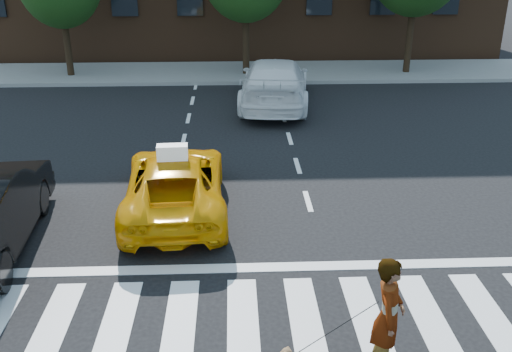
# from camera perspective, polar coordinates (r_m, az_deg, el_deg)

# --- Properties ---
(ground) EXTENTS (120.00, 120.00, 0.00)m
(ground) POSITION_cam_1_polar(r_m,az_deg,el_deg) (9.38, -1.32, -14.42)
(ground) COLOR black
(ground) RESTS_ON ground
(crosswalk) EXTENTS (13.00, 2.40, 0.01)m
(crosswalk) POSITION_cam_1_polar(r_m,az_deg,el_deg) (9.38, -1.32, -14.39)
(crosswalk) COLOR silver
(crosswalk) RESTS_ON ground
(stop_line) EXTENTS (12.00, 0.30, 0.01)m
(stop_line) POSITION_cam_1_polar(r_m,az_deg,el_deg) (10.69, -1.50, -9.17)
(stop_line) COLOR silver
(stop_line) RESTS_ON ground
(sidewalk_far) EXTENTS (30.00, 4.00, 0.15)m
(sidewalk_far) POSITION_cam_1_polar(r_m,az_deg,el_deg) (25.57, -2.16, 10.32)
(sidewalk_far) COLOR slate
(sidewalk_far) RESTS_ON ground
(taxi) EXTENTS (2.39, 4.75, 1.29)m
(taxi) POSITION_cam_1_polar(r_m,az_deg,el_deg) (12.68, -8.07, -0.72)
(taxi) COLOR orange
(taxi) RESTS_ON ground
(white_suv) EXTENTS (2.94, 5.98, 1.67)m
(white_suv) POSITION_cam_1_polar(r_m,az_deg,el_deg) (20.54, 1.88, 9.33)
(white_suv) COLOR white
(white_suv) RESTS_ON ground
(woman) EXTENTS (0.61, 0.75, 1.78)m
(woman) POSITION_cam_1_polar(r_m,az_deg,el_deg) (8.24, 13.09, -13.45)
(woman) COLOR #999999
(woman) RESTS_ON ground
(taxi_sign) EXTENTS (0.66, 0.31, 0.32)m
(taxi_sign) POSITION_cam_1_polar(r_m,az_deg,el_deg) (12.19, -8.37, 2.37)
(taxi_sign) COLOR white
(taxi_sign) RESTS_ON taxi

